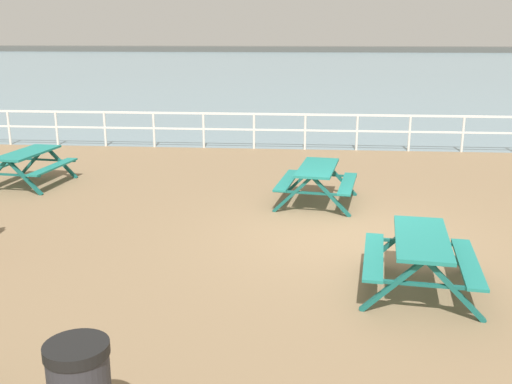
{
  "coord_description": "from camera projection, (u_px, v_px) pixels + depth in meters",
  "views": [
    {
      "loc": [
        -0.73,
        -9.79,
        3.43
      ],
      "look_at": [
        -1.56,
        -0.16,
        0.8
      ],
      "focal_mm": 41.48,
      "sensor_mm": 36.0,
      "label": 1
    }
  ],
  "objects": [
    {
      "name": "picnic_table_near_left",
      "position": [
        421.0,
        250.0,
        7.97
      ],
      "size": [
        1.73,
        1.97,
        0.8
      ],
      "rotation": [
        0.0,
        0.0,
        1.45
      ],
      "color": "#1E7A70",
      "rests_on": "ground"
    },
    {
      "name": "ground_plane",
      "position": [
        346.0,
        241.0,
        10.28
      ],
      "size": [
        30.0,
        24.0,
        0.2
      ],
      "primitive_type": "cube",
      "color": "#846B4C"
    },
    {
      "name": "seaward_railing",
      "position": [
        331.0,
        126.0,
        17.51
      ],
      "size": [
        23.07,
        0.07,
        1.08
      ],
      "color": "white",
      "rests_on": "ground"
    },
    {
      "name": "picnic_table_mid_centre",
      "position": [
        28.0,
        160.0,
        13.55
      ],
      "size": [
        1.72,
        1.96,
        0.8
      ],
      "rotation": [
        0.0,
        0.0,
        1.46
      ],
      "color": "#1E7A70",
      "rests_on": "ground"
    },
    {
      "name": "sea_band",
      "position": [
        315.0,
        66.0,
        60.96
      ],
      "size": [
        142.0,
        90.0,
        0.01
      ],
      "primitive_type": "cube",
      "color": "gray",
      "rests_on": "ground"
    },
    {
      "name": "distant_shoreline",
      "position": [
        312.0,
        52.0,
        102.3
      ],
      "size": [
        142.0,
        6.0,
        1.8
      ],
      "primitive_type": "cube",
      "color": "#4C4C47",
      "rests_on": "ground"
    },
    {
      "name": "picnic_table_seaward",
      "position": [
        317.0,
        176.0,
        12.07
      ],
      "size": [
        1.76,
        2.0,
        0.8
      ],
      "rotation": [
        0.0,
        0.0,
        1.43
      ],
      "color": "#1E7A70",
      "rests_on": "ground"
    }
  ]
}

